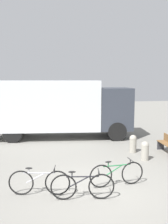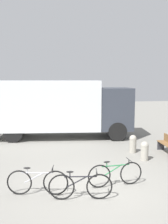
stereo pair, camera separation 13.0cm
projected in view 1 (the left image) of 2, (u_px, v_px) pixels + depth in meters
ground_plane at (94, 187)px, 8.03m from camera, size 60.00×60.00×0.00m
delivery_truck at (59, 106)px, 14.62m from camera, size 8.38×2.89×3.38m
bicycle_near at (39, 182)px, 7.44m from camera, size 1.84×0.46×0.86m
bicycle_middle at (82, 186)px, 7.16m from camera, size 1.85×0.44×0.86m
bicycle_far at (117, 174)px, 8.08m from camera, size 1.85×0.44×0.86m
bollard_near_bench at (145, 150)px, 10.67m from camera, size 0.34×0.34×0.82m
bollard_far_bench at (133, 143)px, 11.81m from camera, size 0.34×0.34×0.84m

